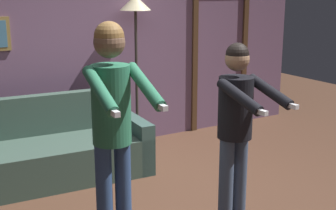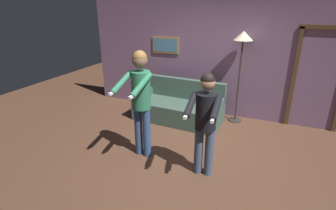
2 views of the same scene
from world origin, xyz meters
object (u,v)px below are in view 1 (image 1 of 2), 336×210
at_px(person_standing_left, 112,114).
at_px(couch, 59,152).
at_px(torchiere_lamp, 136,18).
at_px(person_standing_right, 237,117).

bearing_deg(person_standing_left, couch, 87.88).
distance_m(torchiere_lamp, person_standing_right, 2.30).
xyz_separation_m(person_standing_left, person_standing_right, (1.10, -0.13, -0.15)).
distance_m(torchiere_lamp, person_standing_left, 2.47).
xyz_separation_m(couch, person_standing_left, (-0.06, -1.61, 0.82)).
relative_size(person_standing_left, person_standing_right, 1.13).
distance_m(person_standing_left, person_standing_right, 1.12).
bearing_deg(torchiere_lamp, person_standing_right, -93.81).
height_order(couch, person_standing_right, person_standing_right).
bearing_deg(person_standing_right, couch, 120.86).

